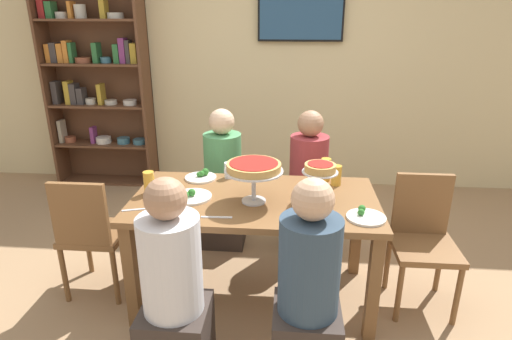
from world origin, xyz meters
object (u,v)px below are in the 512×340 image
object	(u,v)px
television	(301,15)
chair_head_west	(91,231)
diner_near_right	(308,302)
cutlery_spare_fork	(315,221)
diner_far_right	(307,191)
beer_glass_amber_tall	(326,170)
salad_plate_spare	(365,216)
personal_pizza_stand	(320,173)
cutlery_fork_near	(137,209)
water_glass_clear_near	(229,170)
diner_far_left	(224,188)
water_glass_clear_far	(312,183)
cutlery_knife_far	(177,218)
cutlery_fork_far	(266,180)
salad_plate_near_diner	(191,196)
salad_plate_far_diner	(201,176)
cutlery_knife_near	(217,217)
bookshelf	(96,81)
beer_glass_amber_short	(336,175)
deep_dish_pizza_stand	(254,169)
dining_table	(255,212)
chair_head_east	(423,235)
beer_glass_amber_spare	(149,183)
diner_near_left	(174,301)

from	to	relation	value
television	chair_head_west	bearing A→B (deg)	-122.11
diner_near_right	cutlery_spare_fork	world-z (taller)	diner_near_right
diner_far_right	diner_near_right	world-z (taller)	same
beer_glass_amber_tall	salad_plate_spare	bearing A→B (deg)	-71.48
television	personal_pizza_stand	world-z (taller)	television
diner_far_right	cutlery_fork_near	distance (m)	1.43
water_glass_clear_near	personal_pizza_stand	bearing A→B (deg)	-29.45
diner_far_left	personal_pizza_stand	xyz separation A→B (m)	(0.72, -0.74, 0.44)
water_glass_clear_far	cutlery_knife_far	xyz separation A→B (m)	(-0.78, -0.48, -0.05)
cutlery_fork_far	salad_plate_near_diner	bearing A→B (deg)	15.12
chair_head_west	salad_plate_far_diner	xyz separation A→B (m)	(0.68, 0.36, 0.27)
diner_far_right	salad_plate_spare	xyz separation A→B (m)	(0.29, -0.95, 0.26)
cutlery_knife_near	cutlery_fork_far	world-z (taller)	same
bookshelf	beer_glass_amber_short	size ratio (longest dim) A/B	16.06
deep_dish_pizza_stand	cutlery_fork_near	distance (m)	0.73
television	deep_dish_pizza_stand	bearing A→B (deg)	-97.36
diner_far_right	salad_plate_spare	world-z (taller)	diner_far_right
cutlery_knife_far	cutlery_spare_fork	size ratio (longest dim) A/B	1.00
salad_plate_near_diner	water_glass_clear_far	world-z (taller)	water_glass_clear_far
chair_head_west	cutlery_spare_fork	distance (m)	1.49
dining_table	beer_glass_amber_short	xyz separation A→B (m)	(0.53, 0.26, 0.17)
personal_pizza_stand	diner_far_right	bearing A→B (deg)	92.87
chair_head_east	beer_glass_amber_short	bearing A→B (deg)	-19.26
diner_near_right	cutlery_fork_far	xyz separation A→B (m)	(-0.27, 1.00, 0.25)
dining_table	salad_plate_spare	distance (m)	0.70
deep_dish_pizza_stand	beer_glass_amber_spare	bearing A→B (deg)	174.27
salad_plate_far_diner	cutlery_fork_near	world-z (taller)	salad_plate_far_diner
salad_plate_spare	cutlery_fork_far	xyz separation A→B (m)	(-0.60, 0.54, -0.01)
water_glass_clear_near	chair_head_west	bearing A→B (deg)	-155.68
diner_near_right	water_glass_clear_near	size ratio (longest dim) A/B	10.22
cutlery_knife_near	diner_near_left	bearing A→B (deg)	-111.54
salad_plate_spare	cutlery_spare_fork	size ratio (longest dim) A/B	1.24
cutlery_knife_far	salad_plate_far_diner	bearing A→B (deg)	92.33
diner_near_left	diner_near_right	xyz separation A→B (m)	(0.66, 0.05, 0.00)
cutlery_knife_near	chair_head_east	bearing A→B (deg)	12.76
water_glass_clear_near	water_glass_clear_far	xyz separation A→B (m)	(0.58, -0.18, -0.01)
diner_far_left	water_glass_clear_near	world-z (taller)	diner_far_left
diner_near_left	diner_far_right	bearing A→B (deg)	-25.86
diner_far_right	personal_pizza_stand	size ratio (longest dim) A/B	4.68
chair_head_west	deep_dish_pizza_stand	bearing A→B (deg)	0.03
deep_dish_pizza_stand	salad_plate_spare	xyz separation A→B (m)	(0.66, -0.17, -0.20)
cutlery_knife_near	cutlery_fork_far	size ratio (longest dim) A/B	1.00
salad_plate_spare	cutlery_knife_far	xyz separation A→B (m)	(-1.07, -0.10, -0.01)
water_glass_clear_far	cutlery_knife_near	world-z (taller)	water_glass_clear_far
cutlery_spare_fork	beer_glass_amber_short	bearing A→B (deg)	76.60
beer_glass_amber_tall	beer_glass_amber_spare	xyz separation A→B (m)	(-1.15, -0.33, -0.01)
beer_glass_amber_short	cutlery_fork_near	world-z (taller)	beer_glass_amber_short
chair_head_east	beer_glass_amber_short	size ratio (longest dim) A/B	6.32
dining_table	diner_far_right	xyz separation A→B (m)	(0.36, 0.72, -0.15)
deep_dish_pizza_stand	beer_glass_amber_short	bearing A→B (deg)	31.06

